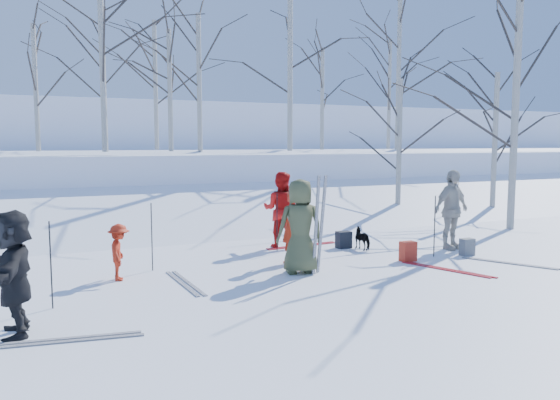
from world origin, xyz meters
name	(u,v)px	position (x,y,z in m)	size (l,w,h in m)	color
ground	(312,276)	(0.00, 0.00, 0.00)	(120.00, 120.00, 0.00)	white
snow_ramp	(207,220)	(0.00, 7.00, 0.15)	(70.00, 9.50, 1.40)	white
snow_plateau	(147,175)	(0.00, 17.00, 1.00)	(70.00, 18.00, 2.20)	white
far_hill	(100,149)	(0.00, 38.00, 2.00)	(90.00, 30.00, 6.00)	white
skier_olive_center	(300,226)	(-0.11, 0.30, 0.91)	(0.89, 0.58, 1.82)	#42482B
skier_red_north	(291,227)	(0.13, 1.22, 0.76)	(0.56, 0.37, 1.53)	#B22410
skier_redor_behind	(281,210)	(0.64, 2.89, 0.91)	(0.88, 0.69, 1.81)	#B9100E
skier_red_seated	(119,252)	(-3.37, 1.14, 0.52)	(0.67, 0.39, 1.04)	#B22410
skier_cream_east	(451,210)	(4.19, 1.02, 0.94)	(1.10, 0.46, 1.88)	beige
skier_grey_west	(13,273)	(-5.00, -1.26, 0.83)	(1.53, 0.49, 1.65)	black
dog	(363,238)	(2.30, 1.84, 0.26)	(0.28, 0.62, 0.52)	black
upright_ski_left	(316,225)	(0.11, 0.06, 0.95)	(0.07, 0.02, 1.90)	silver
upright_ski_right	(322,224)	(0.27, 0.13, 0.95)	(0.07, 0.02, 1.90)	silver
ski_pair_a	(447,270)	(2.67, -0.65, 0.01)	(0.86, 1.85, 0.02)	#A7171D
ski_pair_b	(302,246)	(1.14, 2.78, 0.01)	(1.91, 0.39, 0.02)	#A7171D
ski_pair_c	(185,283)	(-2.33, 0.43, 0.01)	(0.29, 1.91, 0.02)	silver
ski_pair_d	(66,340)	(-4.42, -1.76, 0.01)	(1.91, 0.47, 0.02)	silver
ski_pair_e	(511,263)	(4.26, -0.75, 0.01)	(1.10, 1.76, 0.02)	silver
ski_pole_a	(435,225)	(3.38, 0.62, 0.67)	(0.02, 0.02, 1.34)	black
ski_pole_b	(435,227)	(3.27, 0.49, 0.67)	(0.02, 0.02, 1.34)	black
ski_pole_c	(51,265)	(-4.53, -0.22, 0.67)	(0.02, 0.02, 1.34)	black
ski_pole_d	(277,222)	(0.36, 2.49, 0.67)	(0.02, 0.02, 1.34)	black
ski_pole_e	(152,237)	(-2.67, 1.67, 0.67)	(0.02, 0.02, 1.34)	black
ski_pole_f	(296,220)	(0.89, 2.58, 0.67)	(0.02, 0.02, 1.34)	black
backpack_red	(408,251)	(2.46, 0.34, 0.21)	(0.32, 0.22, 0.42)	#AF2C1A
backpack_grey	(467,247)	(4.03, 0.29, 0.19)	(0.30, 0.20, 0.38)	#575B5F
backpack_dark	(344,240)	(1.95, 2.15, 0.20)	(0.34, 0.24, 0.40)	black
birch_plateau_a	(36,88)	(-4.63, 12.57, 4.44)	(3.74, 3.74, 4.49)	silver
birch_plateau_b	(399,73)	(10.10, 11.37, 5.60)	(5.36, 5.36, 6.79)	silver
birch_plateau_c	(389,94)	(12.00, 14.76, 4.98)	(4.49, 4.49, 5.56)	silver
birch_plateau_d	(155,86)	(0.21, 15.60, 5.02)	(4.54, 4.54, 5.63)	silver
birch_plateau_e	(199,83)	(0.99, 11.24, 4.74)	(4.16, 4.16, 5.08)	silver
birch_plateau_f	(322,99)	(7.04, 12.78, 4.45)	(3.74, 3.74, 4.49)	silver
birch_plateau_g	(170,91)	(-0.23, 10.79, 4.36)	(3.63, 3.63, 4.33)	silver
birch_plateau_h	(290,69)	(4.26, 10.21, 5.31)	(4.95, 4.95, 6.21)	silver
birch_plateau_j	(102,55)	(-2.57, 10.33, 5.40)	(5.07, 5.07, 6.39)	silver
birch_plateau_k	(104,78)	(-2.06, 14.78, 5.14)	(4.72, 4.72, 5.88)	silver
birch_edge_b	(515,113)	(7.89, 2.71, 3.34)	(5.28, 5.28, 6.68)	silver
birch_edge_c	(495,145)	(9.63, 5.15, 2.43)	(4.01, 4.01, 4.87)	silver
birch_edge_e	(399,150)	(6.13, 5.77, 2.28)	(3.79, 3.79, 4.55)	silver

